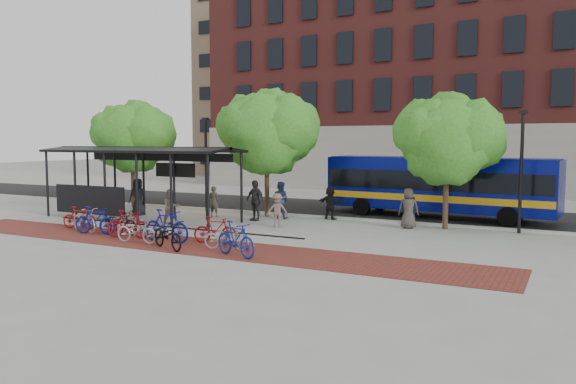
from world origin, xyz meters
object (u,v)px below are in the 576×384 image
at_px(bus_shelter, 138,159).
at_px(bike_4, 118,222).
at_px(bike_1, 79,218).
at_px(bus, 438,183).
at_px(pedestrian_3, 277,210).
at_px(bike_3, 95,221).
at_px(tree_a, 134,134).
at_px(pedestrian_0, 138,197).
at_px(pedestrian_6, 409,208).
at_px(pedestrian_1, 214,201).
at_px(bike_6, 137,230).
at_px(bike_10, 227,237).
at_px(pedestrian_4, 255,200).
at_px(bike_5, 128,224).
at_px(bike_2, 84,220).
at_px(bike_7, 166,226).
at_px(tree_c, 450,137).
at_px(bike_9, 215,230).
at_px(lamp_post_right, 521,168).
at_px(pedestrian_7, 410,207).
at_px(pedestrian_5, 330,203).
at_px(lamp_post_left, 206,161).
at_px(bike_11, 236,239).
at_px(tree_b, 269,129).
at_px(pedestrian_2, 280,200).
at_px(bike_8, 168,235).
at_px(pedestrian_8, 171,208).

distance_m(bus_shelter, bike_4, 5.24).
distance_m(bike_1, bike_4, 2.70).
distance_m(bus, pedestrian_3, 8.68).
bearing_deg(bike_3, tree_a, 22.46).
relative_size(pedestrian_0, pedestrian_6, 1.07).
bearing_deg(pedestrian_1, pedestrian_0, 13.82).
bearing_deg(bike_6, pedestrian_3, -28.51).
xyz_separation_m(bike_10, pedestrian_4, (-2.85, 6.80, 0.54)).
bearing_deg(bike_5, bike_3, 73.57).
xyz_separation_m(bike_2, bike_4, (1.80, 0.11, -0.02)).
height_order(bike_3, pedestrian_1, pedestrian_1).
relative_size(pedestrian_0, pedestrian_3, 1.25).
xyz_separation_m(tree_a, bike_7, (9.11, -8.23, -3.61)).
bearing_deg(tree_c, bike_9, -133.06).
bearing_deg(pedestrian_0, pedestrian_6, -12.59).
distance_m(bike_4, pedestrian_4, 6.81).
relative_size(bus, bike_2, 5.79).
height_order(bike_2, pedestrian_0, pedestrian_0).
height_order(lamp_post_right, pedestrian_7, lamp_post_right).
xyz_separation_m(bike_2, pedestrian_5, (7.84, 8.32, 0.30)).
bearing_deg(bike_4, pedestrian_7, -55.87).
relative_size(bus_shelter, lamp_post_left, 2.07).
distance_m(bike_5, pedestrian_7, 12.52).
xyz_separation_m(bike_6, bike_7, (0.88, 0.67, 0.15)).
relative_size(tree_a, bike_9, 3.64).
bearing_deg(bike_7, bike_5, 90.99).
xyz_separation_m(bus_shelter, lamp_post_right, (17.13, 4.08, -0.25)).
xyz_separation_m(bike_11, pedestrian_5, (-0.71, 9.73, 0.22)).
height_order(bike_6, pedestrian_1, pedestrian_1).
bearing_deg(pedestrian_4, tree_b, 110.43).
relative_size(bike_5, pedestrian_7, 1.13).
distance_m(pedestrian_2, pedestrian_5, 2.49).
distance_m(bike_8, pedestrian_1, 8.58).
bearing_deg(bike_2, bus_shelter, 26.02).
bearing_deg(pedestrian_0, pedestrian_5, -2.89).
bearing_deg(bike_3, bike_11, -108.93).
xyz_separation_m(bike_5, pedestrian_6, (9.23, 7.62, 0.34)).
height_order(bike_4, pedestrian_6, pedestrian_6).
distance_m(lamp_post_right, pedestrian_6, 4.93).
height_order(tree_b, bike_11, tree_b).
distance_m(bike_8, bike_9, 1.94).
xyz_separation_m(bike_3, bike_7, (3.81, -0.07, 0.06)).
relative_size(tree_b, pedestrian_5, 3.95).
relative_size(bike_7, pedestrian_5, 1.28).
relative_size(lamp_post_left, pedestrian_8, 3.05).
bearing_deg(pedestrian_7, bus, -129.28).
bearing_deg(lamp_post_left, bus_shelter, -105.53).
bearing_deg(pedestrian_6, bike_11, 52.56).
distance_m(tree_b, bike_8, 10.16).
bearing_deg(bike_11, bus_shelter, 78.52).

